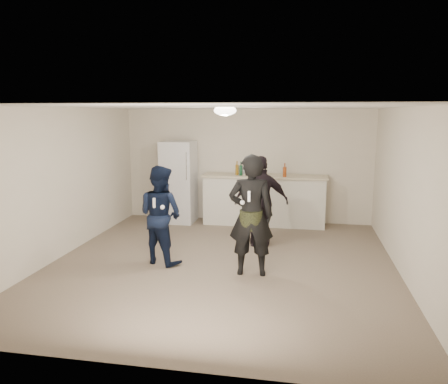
% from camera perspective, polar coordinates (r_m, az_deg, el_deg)
% --- Properties ---
extents(floor, '(6.00, 6.00, 0.00)m').
position_cam_1_polar(floor, '(7.17, -0.29, -9.36)').
color(floor, '#6B5B4C').
rests_on(floor, ground).
extents(ceiling, '(6.00, 6.00, 0.00)m').
position_cam_1_polar(ceiling, '(6.75, -0.31, 11.04)').
color(ceiling, silver).
rests_on(ceiling, wall_back).
extents(wall_back, '(6.00, 0.00, 6.00)m').
position_cam_1_polar(wall_back, '(9.79, 2.96, 3.47)').
color(wall_back, beige).
rests_on(wall_back, floor).
extents(wall_front, '(6.00, 0.00, 6.00)m').
position_cam_1_polar(wall_front, '(4.02, -8.31, -6.67)').
color(wall_front, beige).
rests_on(wall_front, floor).
extents(wall_left, '(0.00, 6.00, 6.00)m').
position_cam_1_polar(wall_left, '(7.84, -20.48, 1.11)').
color(wall_left, beige).
rests_on(wall_left, floor).
extents(wall_right, '(0.00, 6.00, 6.00)m').
position_cam_1_polar(wall_right, '(6.90, 22.75, -0.21)').
color(wall_right, beige).
rests_on(wall_right, floor).
extents(counter, '(2.60, 0.56, 1.05)m').
position_cam_1_polar(counter, '(9.53, 5.24, -1.16)').
color(counter, silver).
rests_on(counter, floor).
extents(counter_top, '(2.68, 0.64, 0.04)m').
position_cam_1_polar(counter_top, '(9.44, 5.29, 2.08)').
color(counter_top, '#C2B396').
rests_on(counter_top, counter).
extents(fridge, '(0.70, 0.70, 1.80)m').
position_cam_1_polar(fridge, '(9.74, -5.93, 1.32)').
color(fridge, silver).
rests_on(fridge, floor).
extents(fridge_handle, '(0.02, 0.02, 0.60)m').
position_cam_1_polar(fridge_handle, '(9.26, -4.95, 3.37)').
color(fridge_handle, white).
rests_on(fridge_handle, fridge).
extents(ceiling_dome, '(0.36, 0.36, 0.16)m').
position_cam_1_polar(ceiling_dome, '(7.05, 0.15, 10.60)').
color(ceiling_dome, white).
rests_on(ceiling_dome, ceiling).
extents(shaker, '(0.08, 0.08, 0.17)m').
position_cam_1_polar(shaker, '(9.42, 3.21, 2.74)').
color(shaker, silver).
rests_on(shaker, counter_top).
extents(man, '(0.95, 0.85, 1.59)m').
position_cam_1_polar(man, '(7.11, -8.30, -2.95)').
color(man, '#0D1B39').
rests_on(man, floor).
extents(woman, '(0.71, 0.50, 1.83)m').
position_cam_1_polar(woman, '(6.50, 3.54, -3.06)').
color(woman, black).
rests_on(woman, floor).
extents(camo_shorts, '(0.34, 0.34, 0.28)m').
position_cam_1_polar(camo_shorts, '(6.51, 3.53, -3.61)').
color(camo_shorts, '#30391A').
rests_on(camo_shorts, woman).
extents(spectator, '(1.00, 0.49, 1.66)m').
position_cam_1_polar(spectator, '(7.94, 4.89, -1.24)').
color(spectator, black).
rests_on(spectator, floor).
extents(remote_man, '(0.04, 0.04, 0.15)m').
position_cam_1_polar(remote_man, '(6.79, -9.10, -1.41)').
color(remote_man, silver).
rests_on(remote_man, man).
extents(nunchuk_man, '(0.07, 0.07, 0.07)m').
position_cam_1_polar(nunchuk_man, '(6.80, -8.05, -1.97)').
color(nunchuk_man, white).
rests_on(nunchuk_man, man).
extents(remote_woman, '(0.04, 0.04, 0.15)m').
position_cam_1_polar(remote_woman, '(6.18, 3.30, -0.56)').
color(remote_woman, white).
rests_on(remote_woman, woman).
extents(nunchuk_woman, '(0.07, 0.07, 0.07)m').
position_cam_1_polar(nunchuk_woman, '(6.25, 2.41, -1.38)').
color(nunchuk_woman, silver).
rests_on(nunchuk_woman, woman).
extents(bottle_cluster, '(1.10, 0.29, 0.25)m').
position_cam_1_polar(bottle_cluster, '(9.35, 3.86, 2.82)').
color(bottle_cluster, '#13431D').
rests_on(bottle_cluster, counter_top).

